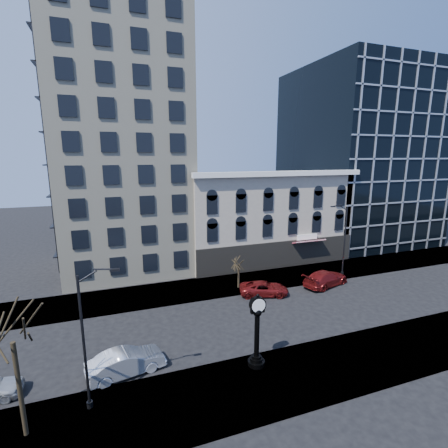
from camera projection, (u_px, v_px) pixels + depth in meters
name	position (u px, v px, depth m)	size (l,w,h in m)	color
ground	(218.00, 325.00, 28.05)	(160.00, 160.00, 0.00)	black
sidewalk_far	(195.00, 289.00, 35.41)	(160.00, 6.00, 0.12)	gray
sidewalk_near	(257.00, 385.00, 20.66)	(160.00, 6.00, 0.12)	gray
cream_tower	(120.00, 114.00, 39.42)	(15.90, 15.40, 42.50)	beige
victorian_row	(263.00, 216.00, 45.37)	(22.60, 11.19, 12.50)	#ACA08E
glass_office	(357.00, 157.00, 54.88)	(20.00, 20.15, 28.00)	black
street_clock	(257.00, 334.00, 22.06)	(1.19, 1.19, 5.26)	black
street_lamp_near	(92.00, 303.00, 17.56)	(2.21, 0.45, 8.53)	black
street_lamp_far	(341.00, 222.00, 37.88)	(2.29, 0.46, 8.84)	black
bare_tree_near	(9.00, 321.00, 15.58)	(4.99, 4.99, 8.57)	#312818
bare_tree_far	(239.00, 260.00, 35.09)	(2.46, 2.46, 4.23)	#312818
car_near_b	(126.00, 362.00, 21.66)	(1.77, 5.08, 1.68)	silver
car_far_a	(264.00, 289.00, 33.94)	(2.35, 5.09, 1.41)	maroon
car_far_b	(326.00, 278.00, 36.39)	(2.40, 5.89, 1.71)	maroon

